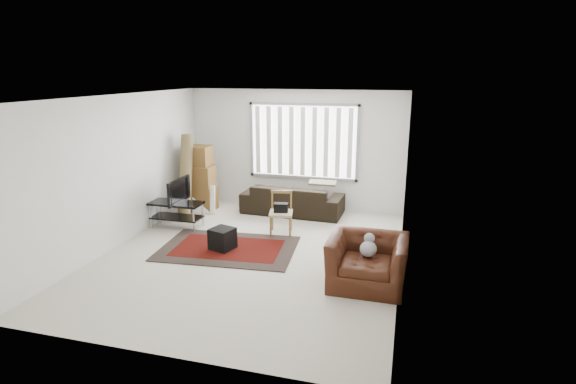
# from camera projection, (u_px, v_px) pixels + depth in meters

# --- Properties ---
(room) EXTENTS (6.00, 6.02, 2.71)m
(room) POSITION_uv_depth(u_px,v_px,m) (262.00, 150.00, 7.84)
(room) COLOR beige
(room) RESTS_ON ground
(persian_rug) EXTENTS (2.51, 1.78, 0.02)m
(persian_rug) POSITION_uv_depth(u_px,v_px,m) (228.00, 248.00, 8.07)
(persian_rug) COLOR black
(persian_rug) RESTS_ON ground
(tv_stand) EXTENTS (1.06, 0.48, 0.53)m
(tv_stand) POSITION_uv_depth(u_px,v_px,m) (176.00, 209.00, 9.09)
(tv_stand) COLOR black
(tv_stand) RESTS_ON ground
(tv) EXTENTS (0.11, 0.86, 0.49)m
(tv) POSITION_uv_depth(u_px,v_px,m) (175.00, 190.00, 8.99)
(tv) COLOR black
(tv) RESTS_ON tv_stand
(subwoofer) EXTENTS (0.47, 0.47, 0.38)m
(subwoofer) POSITION_uv_depth(u_px,v_px,m) (222.00, 239.00, 7.99)
(subwoofer) COLOR black
(subwoofer) RESTS_ON persian_rug
(moving_boxes) EXTENTS (0.63, 0.58, 1.48)m
(moving_boxes) POSITION_uv_depth(u_px,v_px,m) (201.00, 181.00, 10.14)
(moving_boxes) COLOR brown
(moving_boxes) RESTS_ON ground
(white_flatpack) EXTENTS (0.52, 0.25, 0.64)m
(white_flatpack) POSITION_uv_depth(u_px,v_px,m) (204.00, 199.00, 10.01)
(white_flatpack) COLOR silver
(white_flatpack) RESTS_ON ground
(rolled_rug) EXTENTS (0.38, 0.82, 1.79)m
(rolled_rug) POSITION_uv_depth(u_px,v_px,m) (186.00, 176.00, 9.73)
(rolled_rug) COLOR brown
(rolled_rug) RESTS_ON ground
(sofa) EXTENTS (2.27, 1.06, 0.86)m
(sofa) POSITION_uv_depth(u_px,v_px,m) (292.00, 195.00, 9.99)
(sofa) COLOR black
(sofa) RESTS_ON ground
(side_chair) EXTENTS (0.52, 0.52, 0.82)m
(side_chair) POSITION_uv_depth(u_px,v_px,m) (281.00, 211.00, 8.75)
(side_chair) COLOR #9A8A65
(side_chair) RESTS_ON ground
(armchair) EXTENTS (1.16, 1.01, 0.85)m
(armchair) POSITION_uv_depth(u_px,v_px,m) (367.00, 258.00, 6.60)
(armchair) COLOR #3C190C
(armchair) RESTS_ON ground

